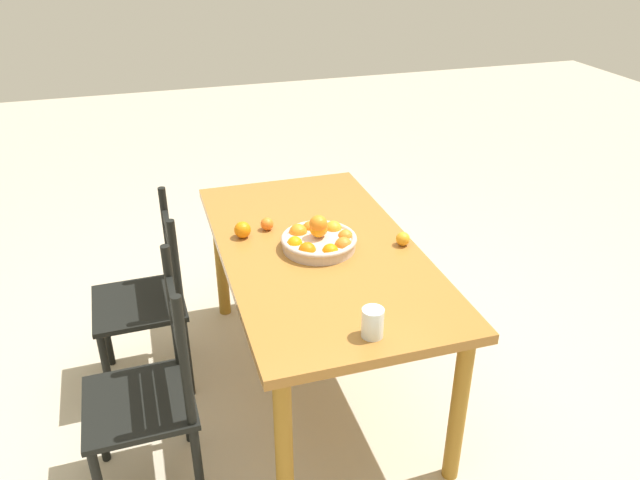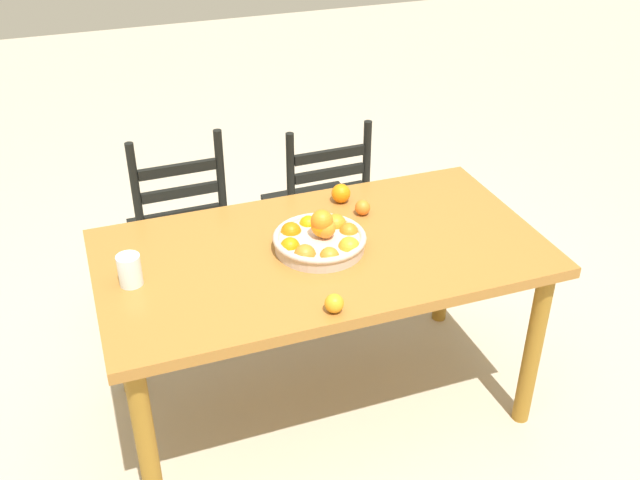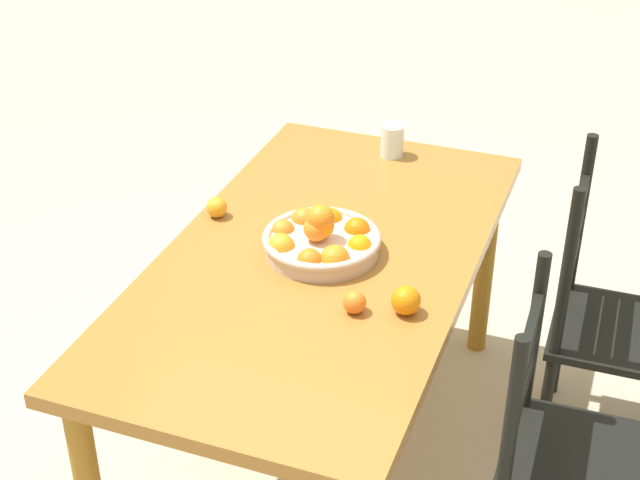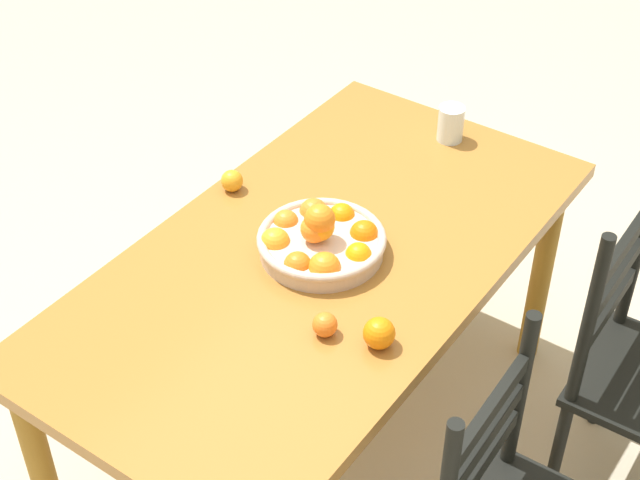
% 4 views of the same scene
% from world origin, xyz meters
% --- Properties ---
extents(ground_plane, '(12.00, 12.00, 0.00)m').
position_xyz_m(ground_plane, '(0.00, 0.00, 0.00)').
color(ground_plane, '#BAAE96').
extents(dining_table, '(1.62, 0.86, 0.76)m').
position_xyz_m(dining_table, '(0.00, 0.00, 0.67)').
color(dining_table, '#9E682C').
rests_on(dining_table, ground).
extents(chair_near_window, '(0.43, 0.43, 0.95)m').
position_xyz_m(chair_near_window, '(0.26, 0.77, 0.46)').
color(chair_near_window, black).
rests_on(chair_near_window, ground).
extents(chair_by_cabinet, '(0.42, 0.42, 0.99)m').
position_xyz_m(chair_by_cabinet, '(-0.40, 0.79, 0.46)').
color(chair_by_cabinet, black).
rests_on(chair_by_cabinet, ground).
extents(fruit_bowl, '(0.34, 0.34, 0.16)m').
position_xyz_m(fruit_bowl, '(-0.01, -0.00, 0.81)').
color(fruit_bowl, beige).
rests_on(fruit_bowl, dining_table).
extents(orange_loose_0, '(0.06, 0.06, 0.06)m').
position_xyz_m(orange_loose_0, '(0.24, 0.18, 0.79)').
color(orange_loose_0, orange).
rests_on(orange_loose_0, dining_table).
extents(orange_loose_1, '(0.06, 0.06, 0.06)m').
position_xyz_m(orange_loose_1, '(-0.09, -0.37, 0.80)').
color(orange_loose_1, orange).
rests_on(orange_loose_1, dining_table).
extents(orange_loose_2, '(0.08, 0.08, 0.08)m').
position_xyz_m(orange_loose_2, '(0.19, 0.31, 0.80)').
color(orange_loose_2, orange).
rests_on(orange_loose_2, dining_table).
extents(drinking_glass, '(0.08, 0.08, 0.11)m').
position_xyz_m(drinking_glass, '(-0.68, 0.01, 0.82)').
color(drinking_glass, silver).
rests_on(drinking_glass, dining_table).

